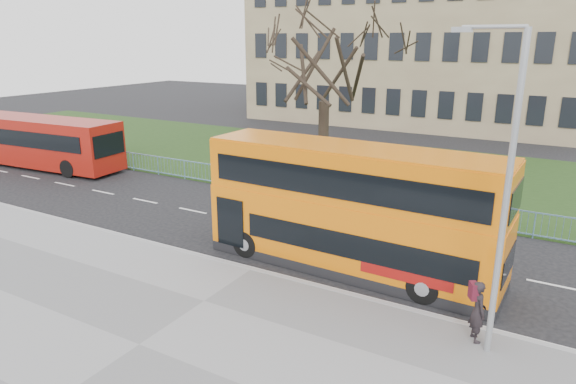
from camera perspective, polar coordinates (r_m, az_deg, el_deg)
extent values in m
plane|color=black|center=(18.95, -1.40, -7.11)|extent=(120.00, 120.00, 0.00)
cube|color=slate|center=(14.28, -16.18, -16.15)|extent=(80.00, 10.50, 0.12)
cube|color=gray|center=(17.73, -4.03, -8.65)|extent=(80.00, 0.20, 0.14)
cube|color=#1B3212|center=(31.40, 12.26, 2.29)|extent=(80.00, 15.40, 0.08)
cube|color=#806D51|center=(51.74, 14.68, 15.47)|extent=(30.00, 15.00, 14.00)
cube|color=orange|center=(17.64, 6.89, -4.57)|extent=(10.16, 2.69, 1.87)
cube|color=orange|center=(17.27, 7.01, -1.17)|extent=(10.16, 2.69, 0.32)
cube|color=orange|center=(16.99, 7.13, 2.05)|extent=(10.11, 2.64, 1.68)
cube|color=black|center=(16.37, 6.94, -6.03)|extent=(7.78, 0.26, 0.82)
cube|color=black|center=(15.97, 5.34, 0.84)|extent=(9.28, 0.30, 0.91)
cylinder|color=black|center=(18.76, -4.71, -5.76)|extent=(1.01, 0.30, 1.00)
cylinder|color=black|center=(16.11, 14.77, -10.25)|extent=(1.01, 0.30, 1.00)
cube|color=maroon|center=(35.15, -25.98, 5.14)|extent=(11.66, 3.45, 2.82)
cube|color=black|center=(34.30, -27.77, 5.28)|extent=(9.91, 0.77, 0.94)
cylinder|color=black|center=(31.85, -23.25, 2.40)|extent=(1.06, 0.35, 1.05)
imported|color=black|center=(14.33, 20.35, -12.32)|extent=(0.65, 0.72, 1.66)
cylinder|color=#969A9E|center=(12.82, 23.03, -1.19)|extent=(0.16, 0.16, 7.77)
cylinder|color=#969A9E|center=(12.42, 21.94, 16.65)|extent=(1.36, 0.18, 0.10)
cube|color=#969A9E|center=(12.58, 18.77, 16.72)|extent=(0.45, 0.20, 0.12)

